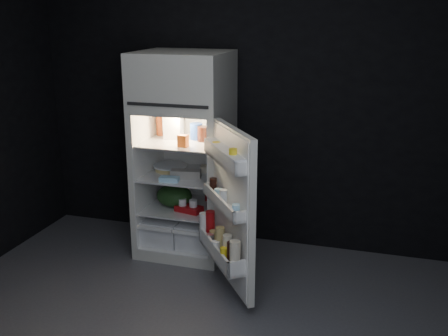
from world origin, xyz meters
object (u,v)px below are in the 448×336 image
(milk_jug, at_px, (173,125))
(refrigerator, at_px, (185,147))
(egg_carton, at_px, (186,174))
(fridge_door, at_px, (229,212))
(yogurt_tray, at_px, (189,209))

(milk_jug, bearing_deg, refrigerator, -20.72)
(egg_carton, bearing_deg, refrigerator, 98.98)
(fridge_door, height_order, egg_carton, fridge_door)
(refrigerator, height_order, fridge_door, refrigerator)
(milk_jug, bearing_deg, egg_carton, -52.64)
(fridge_door, relative_size, egg_carton, 4.76)
(egg_carton, xyz_separation_m, yogurt_tray, (0.03, -0.01, -0.31))
(milk_jug, distance_m, egg_carton, 0.46)
(fridge_door, bearing_deg, refrigerator, 131.20)
(refrigerator, bearing_deg, yogurt_tray, -62.14)
(milk_jug, bearing_deg, yogurt_tray, -50.63)
(refrigerator, height_order, egg_carton, refrigerator)
(egg_carton, bearing_deg, fridge_door, -57.07)
(milk_jug, relative_size, yogurt_tray, 1.04)
(refrigerator, height_order, milk_jug, refrigerator)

